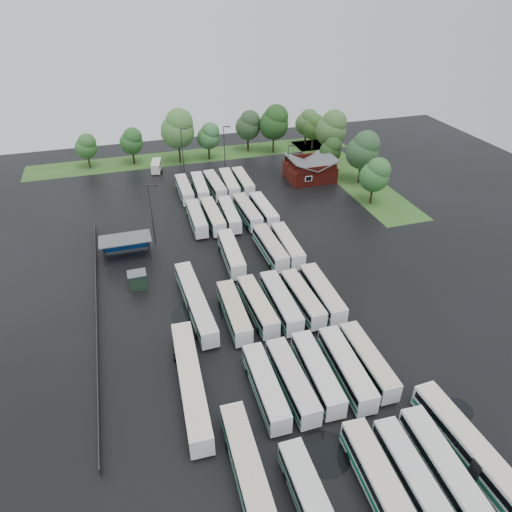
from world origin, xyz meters
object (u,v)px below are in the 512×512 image
object	(u,v)px
artic_bus_east	(479,459)
minibus	(156,166)
artic_bus_west_a	(253,488)
brick_building	(310,171)

from	to	relation	value
artic_bus_east	minibus	world-z (taller)	artic_bus_east
artic_bus_west_a	artic_bus_east	bearing A→B (deg)	-7.95
artic_bus_west_a	artic_bus_east	distance (m)	21.34
minibus	brick_building	bearing A→B (deg)	-13.14
artic_bus_west_a	minibus	bearing A→B (deg)	90.82
artic_bus_west_a	minibus	xyz separation A→B (m)	(0.82, 80.88, -0.45)
artic_bus_west_a	artic_bus_east	world-z (taller)	artic_bus_west_a
brick_building	artic_bus_east	xyz separation A→B (m)	(-12.00, -69.45, -0.12)
brick_building	artic_bus_east	size ratio (longest dim) A/B	0.59
artic_bus_east	brick_building	bearing A→B (deg)	77.43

